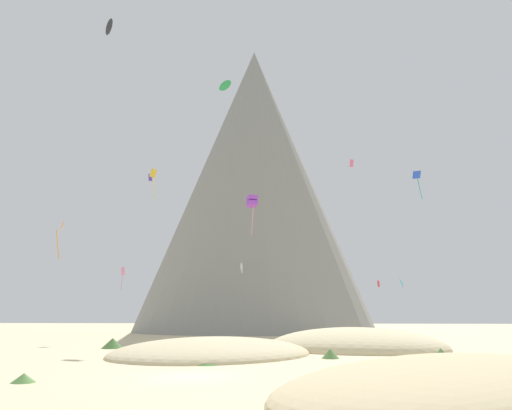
% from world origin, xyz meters
% --- Properties ---
extents(ground_plane, '(400.00, 400.00, 0.00)m').
position_xyz_m(ground_plane, '(0.00, 0.00, 0.00)').
color(ground_plane, beige).
extents(dune_foreground_left, '(20.42, 22.73, 2.79)m').
position_xyz_m(dune_foreground_left, '(-1.77, 14.37, 0.00)').
color(dune_foreground_left, '#CCBA8E').
rests_on(dune_foreground_left, ground_plane).
extents(dune_foreground_right, '(22.08, 24.46, 2.57)m').
position_xyz_m(dune_foreground_right, '(12.50, -1.85, 0.00)').
color(dune_foreground_right, '#C6B284').
rests_on(dune_foreground_right, ground_plane).
extents(dune_midground, '(23.29, 22.75, 4.06)m').
position_xyz_m(dune_midground, '(10.32, 22.66, 0.00)').
color(dune_midground, beige).
rests_on(dune_midground, ground_plane).
extents(bush_near_right, '(1.70, 1.70, 0.72)m').
position_xyz_m(bush_near_right, '(7.61, 11.72, 0.36)').
color(bush_near_right, '#568442').
rests_on(bush_near_right, ground_plane).
extents(bush_far_right, '(1.88, 1.88, 0.75)m').
position_xyz_m(bush_far_right, '(15.67, 12.49, 0.37)').
color(bush_far_right, '#568442').
rests_on(bush_far_right, ground_plane).
extents(bush_scatter_east, '(2.93, 2.93, 0.99)m').
position_xyz_m(bush_scatter_east, '(-13.08, 20.72, 0.50)').
color(bush_scatter_east, '#477238').
rests_on(bush_scatter_east, ground_plane).
extents(bush_near_left, '(1.50, 1.50, 0.43)m').
position_xyz_m(bush_near_left, '(-7.13, -3.01, 0.21)').
color(bush_near_left, '#568442').
rests_on(bush_near_left, ground_plane).
extents(bush_ridge_crest, '(2.58, 2.58, 0.42)m').
position_xyz_m(bush_ridge_crest, '(-0.48, 6.27, 0.21)').
color(bush_ridge_crest, '#477238').
rests_on(bush_ridge_crest, ground_plane).
extents(rock_massif, '(71.37, 71.37, 65.88)m').
position_xyz_m(rock_massif, '(-7.05, 75.69, 30.18)').
color(rock_massif, gray).
rests_on(rock_massif, ground_plane).
extents(kite_black_high, '(1.67, 1.57, 1.97)m').
position_xyz_m(kite_black_high, '(-16.31, 21.35, 36.12)').
color(kite_black_high, black).
extents(kite_indigo_mid, '(0.67, 0.57, 1.25)m').
position_xyz_m(kite_indigo_mid, '(-19.86, 47.22, 25.61)').
color(kite_indigo_mid, '#5138B2').
extents(kite_rainbow_high, '(0.84, 0.25, 1.53)m').
position_xyz_m(kite_rainbow_high, '(14.22, 57.49, 30.22)').
color(kite_rainbow_high, '#E5668C').
extents(kite_green_high, '(2.37, 1.71, 2.14)m').
position_xyz_m(kite_green_high, '(-6.18, 40.29, 38.04)').
color(kite_green_high, green).
extents(kite_white_low, '(1.00, 1.81, 1.79)m').
position_xyz_m(kite_white_low, '(-5.36, 53.22, 11.01)').
color(kite_white_low, white).
extents(kite_gold_mid, '(1.02, 0.70, 4.98)m').
position_xyz_m(kite_gold_mid, '(-17.67, 42.54, 24.25)').
color(kite_gold_mid, gold).
extents(kite_red_low, '(0.51, 0.86, 1.13)m').
position_xyz_m(kite_red_low, '(18.05, 59.97, 8.65)').
color(kite_red_low, red).
extents(kite_violet_mid, '(1.69, 1.73, 5.34)m').
position_xyz_m(kite_violet_mid, '(-1.16, 34.77, 17.88)').
color(kite_violet_mid, purple).
extents(kite_orange_low, '(0.90, 1.05, 3.73)m').
position_xyz_m(kite_orange_low, '(-18.55, 18.91, 11.37)').
color(kite_orange_low, orange).
extents(kite_blue_mid, '(1.00, 0.66, 3.71)m').
position_xyz_m(kite_blue_mid, '(19.75, 32.60, 19.74)').
color(kite_blue_mid, blue).
extents(kite_cyan_low, '(0.83, 1.53, 1.46)m').
position_xyz_m(kite_cyan_low, '(18.59, 41.40, 7.50)').
color(kite_cyan_low, '#33BCDB').
extents(kite_pink_low, '(0.66, 0.48, 4.13)m').
position_xyz_m(kite_pink_low, '(-27.24, 56.06, 10.49)').
color(kite_pink_low, pink).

